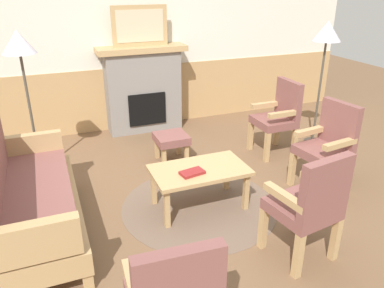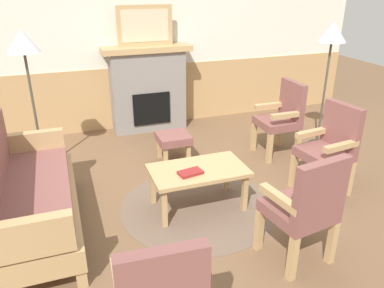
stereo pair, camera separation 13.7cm
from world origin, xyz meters
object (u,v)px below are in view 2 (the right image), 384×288
book_on_table (190,173)px  armchair_front_left (305,205)px  fireplace (148,88)px  armchair_by_window_left (282,115)px  floor_lamp_by_chairs (332,40)px  armchair_near_fireplace (330,145)px  floor_lamp_by_couch (24,51)px  coffee_table (198,173)px  framed_picture (145,26)px  couch (30,195)px  footstool (173,140)px

book_on_table → armchair_front_left: (0.62, -0.97, 0.08)m
fireplace → armchair_by_window_left: 2.07m
armchair_front_left → armchair_by_window_left: bearing=63.0°
fireplace → floor_lamp_by_chairs: bearing=-33.9°
armchair_near_fireplace → armchair_front_left: size_ratio=1.00×
armchair_near_fireplace → floor_lamp_by_couch: floor_lamp_by_couch is taller
coffee_table → floor_lamp_by_couch: 2.35m
fireplace → framed_picture: 0.91m
fireplace → couch: 2.81m
framed_picture → floor_lamp_by_chairs: 2.54m
armchair_near_fireplace → armchair_front_left: 1.32m
coffee_table → armchair_by_window_left: (1.49, 0.86, 0.15)m
coffee_table → floor_lamp_by_chairs: 2.59m
coffee_table → floor_lamp_by_chairs: bearing=23.5°
framed_picture → coffee_table: framed_picture is taller
footstool → armchair_by_window_left: bearing=-10.8°
fireplace → armchair_front_left: (0.45, -3.41, -0.11)m
floor_lamp_by_couch → couch: bearing=-92.8°
coffee_table → framed_picture: bearing=88.5°
framed_picture → armchair_near_fireplace: 3.04m
footstool → floor_lamp_by_chairs: (2.08, -0.19, 1.17)m
book_on_table → armchair_by_window_left: size_ratio=0.24×
book_on_table → floor_lamp_by_couch: bearing=132.4°
couch → floor_lamp_by_couch: (0.07, 1.36, 1.05)m
fireplace → framed_picture: (0.00, 0.00, 0.91)m
framed_picture → book_on_table: framed_picture is taller
footstool → floor_lamp_by_chairs: size_ratio=0.24×
armchair_front_left → floor_lamp_by_couch: (-2.02, 2.51, 0.91)m
armchair_front_left → armchair_near_fireplace: bearing=44.0°
armchair_near_fireplace → floor_lamp_by_chairs: 1.58m
floor_lamp_by_couch → footstool: bearing=-11.5°
armchair_near_fireplace → coffee_table: bearing=174.6°
armchair_front_left → floor_lamp_by_chairs: size_ratio=0.58×
fireplace → floor_lamp_by_chairs: size_ratio=0.77×
armchair_front_left → floor_lamp_by_couch: 3.35m
framed_picture → book_on_table: size_ratio=3.46×
coffee_table → armchair_front_left: armchair_front_left is taller
coffee_table → armchair_near_fireplace: (1.46, -0.14, 0.15)m
framed_picture → armchair_near_fireplace: (1.40, -2.49, -1.02)m
floor_lamp_by_couch → book_on_table: bearing=-47.6°
framed_picture → armchair_front_left: (0.45, -3.41, -1.02)m
framed_picture → floor_lamp_by_chairs: bearing=-33.9°
footstool → armchair_by_window_left: 1.45m
floor_lamp_by_couch → floor_lamp_by_chairs: size_ratio=1.00×
armchair_near_fireplace → floor_lamp_by_couch: (-2.97, 1.59, 0.91)m
fireplace → floor_lamp_by_couch: 1.98m
fireplace → footstool: fireplace is taller
coffee_table → book_on_table: book_on_table is taller
armchair_by_window_left → armchair_front_left: bearing=-117.0°
framed_picture → floor_lamp_by_couch: (-1.57, -0.90, -0.11)m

